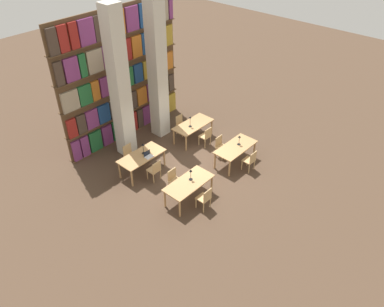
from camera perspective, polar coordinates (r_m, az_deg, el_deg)
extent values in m
plane|color=#4C3828|center=(14.86, -0.33, -2.00)|extent=(40.00, 40.00, 0.00)
cube|color=brown|center=(15.81, -10.62, 11.56)|extent=(5.95, 0.06, 5.50)
cube|color=brown|center=(17.10, -9.62, 3.22)|extent=(5.95, 0.35, 0.03)
cube|color=#84387A|center=(15.62, -17.26, 0.48)|extent=(0.33, 0.20, 0.90)
cube|color=#84387A|center=(15.77, -16.08, 1.11)|extent=(0.35, 0.20, 0.90)
cube|color=#236B38|center=(15.99, -14.56, 1.92)|extent=(0.56, 0.20, 0.90)
cube|color=#84387A|center=(16.25, -12.91, 2.81)|extent=(0.48, 0.20, 0.90)
cube|color=#236B38|center=(16.48, -11.57, 3.52)|extent=(0.36, 0.20, 0.90)
cube|color=orange|center=(16.70, -10.40, 4.14)|extent=(0.37, 0.20, 0.90)
cube|color=maroon|center=(16.95, -9.12, 4.81)|extent=(0.46, 0.20, 0.90)
cube|color=#47382D|center=(17.18, -8.03, 5.38)|extent=(0.30, 0.20, 0.90)
cube|color=#84387A|center=(17.42, -6.95, 5.95)|extent=(0.52, 0.20, 0.90)
cube|color=#236B38|center=(17.72, -5.71, 6.59)|extent=(0.41, 0.20, 0.90)
cube|color=#47382D|center=(18.02, -4.50, 7.22)|extent=(0.52, 0.20, 0.90)
cube|color=#B7932D|center=(18.36, -3.26, 7.85)|extent=(0.48, 0.20, 0.90)
cube|color=brown|center=(16.54, -10.00, 6.41)|extent=(5.95, 0.35, 0.03)
cube|color=maroon|center=(15.07, -17.90, 3.73)|extent=(0.37, 0.20, 0.79)
cube|color=#47382D|center=(15.24, -16.61, 4.38)|extent=(0.38, 0.20, 0.79)
cube|color=#84387A|center=(15.45, -15.10, 5.14)|extent=(0.54, 0.20, 0.79)
cube|color=navy|center=(15.72, -13.37, 6.00)|extent=(0.55, 0.20, 0.79)
cube|color=tan|center=(15.99, -11.81, 6.78)|extent=(0.40, 0.20, 0.79)
cube|color=#B7932D|center=(16.20, -10.65, 7.34)|extent=(0.33, 0.20, 0.79)
cube|color=#47382D|center=(16.47, -9.33, 7.99)|extent=(0.56, 0.20, 0.79)
cube|color=orange|center=(16.79, -7.78, 8.73)|extent=(0.52, 0.20, 0.79)
cube|color=#84387A|center=(17.14, -6.27, 9.45)|extent=(0.54, 0.20, 0.79)
cube|color=#B7932D|center=(17.55, -4.64, 10.21)|extent=(0.68, 0.20, 0.79)
cube|color=#47382D|center=(17.89, -3.34, 10.81)|extent=(0.30, 0.20, 0.79)
cube|color=brown|center=(16.03, -10.41, 9.82)|extent=(5.95, 0.35, 0.03)
cube|color=tan|center=(14.60, -18.17, 7.64)|extent=(0.69, 0.20, 0.80)
cube|color=#236B38|center=(14.89, -16.08, 8.61)|extent=(0.54, 0.20, 0.80)
cube|color=orange|center=(15.11, -14.62, 9.28)|extent=(0.34, 0.20, 0.80)
cube|color=#84387A|center=(15.32, -13.33, 9.86)|extent=(0.37, 0.20, 0.80)
cube|color=tan|center=(15.53, -12.12, 10.41)|extent=(0.32, 0.20, 0.80)
cube|color=navy|center=(15.74, -10.97, 10.91)|extent=(0.41, 0.20, 0.80)
cube|color=#236B38|center=(15.98, -9.73, 11.46)|extent=(0.43, 0.20, 0.80)
cube|color=navy|center=(16.27, -8.33, 12.06)|extent=(0.45, 0.20, 0.80)
cube|color=#B7932D|center=(16.52, -7.19, 12.55)|extent=(0.28, 0.20, 0.80)
cube|color=orange|center=(16.75, -6.20, 12.96)|extent=(0.41, 0.20, 0.80)
cube|color=navy|center=(17.05, -5.01, 13.46)|extent=(0.41, 0.20, 0.80)
cube|color=orange|center=(17.38, -3.72, 13.98)|extent=(0.48, 0.20, 0.80)
cube|color=brown|center=(15.58, -10.85, 13.44)|extent=(5.95, 0.35, 0.03)
cube|color=#47382D|center=(14.04, -19.73, 11.39)|extent=(0.30, 0.20, 0.88)
cube|color=#84387A|center=(14.26, -18.00, 12.12)|extent=(0.56, 0.20, 0.88)
cube|color=#236B38|center=(14.48, -16.45, 12.77)|extent=(0.27, 0.20, 0.88)
cube|color=tan|center=(14.74, -14.70, 13.49)|extent=(0.66, 0.20, 0.88)
cube|color=#84387A|center=(15.00, -13.12, 14.12)|extent=(0.28, 0.20, 0.88)
cube|color=navy|center=(15.22, -11.90, 14.60)|extent=(0.39, 0.20, 0.88)
cube|color=maroon|center=(15.52, -10.27, 15.23)|extent=(0.58, 0.20, 0.88)
cube|color=orange|center=(15.87, -8.58, 15.86)|extent=(0.49, 0.20, 0.88)
cube|color=navy|center=(16.22, -7.00, 16.44)|extent=(0.59, 0.20, 0.88)
cube|color=#236B38|center=(16.64, -5.23, 17.07)|extent=(0.64, 0.20, 0.88)
cube|color=#B7932D|center=(17.02, -3.72, 17.59)|extent=(0.40, 0.20, 0.88)
cube|color=brown|center=(15.20, -11.33, 17.25)|extent=(5.95, 0.35, 0.03)
cube|color=#47382D|center=(13.66, -20.60, 15.69)|extent=(0.36, 0.20, 0.93)
cube|color=maroon|center=(13.83, -19.20, 16.22)|extent=(0.36, 0.20, 0.93)
cube|color=maroon|center=(14.03, -17.72, 16.77)|extent=(0.33, 0.20, 0.93)
cube|color=#84387A|center=(14.29, -15.91, 17.43)|extent=(0.63, 0.20, 0.93)
cube|color=#47382D|center=(14.60, -13.97, 18.11)|extent=(0.49, 0.20, 0.93)
cube|color=maroon|center=(14.87, -12.37, 18.65)|extent=(0.46, 0.20, 0.93)
cube|color=orange|center=(15.13, -10.94, 19.13)|extent=(0.34, 0.20, 0.93)
cube|color=#84387A|center=(15.46, -9.28, 19.66)|extent=(0.61, 0.20, 0.93)
cube|color=navy|center=(15.87, -7.35, 20.25)|extent=(0.58, 0.20, 0.93)
cube|color=orange|center=(16.17, -6.00, 20.65)|extent=(0.26, 0.20, 0.93)
cube|color=tan|center=(16.38, -5.16, 20.89)|extent=(0.29, 0.20, 0.93)
cube|color=tan|center=(16.60, -4.29, 21.14)|extent=(0.31, 0.20, 0.93)
cube|color=#84387A|center=(16.81, -3.45, 21.37)|extent=(0.20, 0.20, 0.93)
cube|color=beige|center=(14.39, -11.00, 10.06)|extent=(0.60, 0.60, 6.00)
cube|color=beige|center=(15.51, -5.31, 12.56)|extent=(0.60, 0.60, 6.00)
cube|color=tan|center=(12.94, -0.50, -4.48)|extent=(1.83, 0.87, 0.04)
cylinder|color=tan|center=(12.57, -1.87, -8.37)|extent=(0.07, 0.07, 0.74)
cylinder|color=tan|center=(13.50, 3.01, -4.66)|extent=(0.07, 0.07, 0.74)
cylinder|color=tan|center=(12.94, -4.16, -6.89)|extent=(0.07, 0.07, 0.74)
cylinder|color=tan|center=(13.84, 0.75, -3.39)|extent=(0.07, 0.07, 0.74)
cylinder|color=tan|center=(12.97, 0.62, -7.59)|extent=(0.04, 0.04, 0.42)
cylinder|color=tan|center=(13.17, 1.66, -6.78)|extent=(0.04, 0.04, 0.42)
cylinder|color=tan|center=(12.82, 1.77, -8.29)|extent=(0.04, 0.04, 0.42)
cylinder|color=tan|center=(13.02, 2.81, -7.45)|extent=(0.04, 0.04, 0.42)
cube|color=tan|center=(12.84, 1.73, -6.78)|extent=(0.42, 0.40, 0.04)
cube|color=tan|center=(12.59, 2.40, -6.39)|extent=(0.40, 0.03, 0.42)
cylinder|color=tan|center=(13.65, -1.43, -4.93)|extent=(0.04, 0.04, 0.42)
cylinder|color=tan|center=(13.46, -2.48, -5.68)|extent=(0.04, 0.04, 0.42)
cylinder|color=tan|center=(13.83, -2.47, -4.31)|extent=(0.04, 0.04, 0.42)
cylinder|color=tan|center=(13.64, -3.52, -5.04)|extent=(0.04, 0.04, 0.42)
cube|color=tan|center=(13.49, -2.50, -4.25)|extent=(0.42, 0.40, 0.04)
cube|color=tan|center=(13.45, -3.09, -3.16)|extent=(0.40, 0.03, 0.42)
cylinder|color=black|center=(13.03, -0.19, -3.96)|extent=(0.14, 0.14, 0.01)
cylinder|color=black|center=(12.91, -0.20, -3.34)|extent=(0.02, 0.02, 0.35)
cone|color=black|center=(12.78, -0.20, -2.62)|extent=(0.11, 0.11, 0.07)
cube|color=tan|center=(14.72, 6.68, 0.99)|extent=(1.83, 0.87, 0.04)
cylinder|color=tan|center=(14.24, 5.72, -2.28)|extent=(0.07, 0.07, 0.74)
cylinder|color=tan|center=(15.37, 9.48, 0.63)|extent=(0.07, 0.07, 0.74)
cylinder|color=tan|center=(14.57, 3.52, -1.13)|extent=(0.07, 0.07, 0.74)
cylinder|color=tan|center=(15.68, 7.35, 1.63)|extent=(0.07, 0.07, 0.74)
cylinder|color=tan|center=(14.70, 7.60, -1.80)|extent=(0.04, 0.04, 0.42)
cylinder|color=tan|center=(14.95, 8.40, -1.16)|extent=(0.04, 0.04, 0.42)
cylinder|color=tan|center=(14.56, 8.68, -2.34)|extent=(0.04, 0.04, 0.42)
cylinder|color=tan|center=(14.81, 9.48, -1.69)|extent=(0.04, 0.04, 0.42)
cube|color=tan|center=(14.62, 8.62, -1.03)|extent=(0.42, 0.40, 0.04)
cube|color=tan|center=(14.40, 9.30, -0.60)|extent=(0.40, 0.03, 0.42)
cylinder|color=tan|center=(15.37, 5.47, 0.29)|extent=(0.04, 0.04, 0.42)
cylinder|color=tan|center=(15.14, 4.64, -0.30)|extent=(0.04, 0.04, 0.42)
cylinder|color=tan|center=(15.53, 4.47, 0.78)|extent=(0.04, 0.04, 0.42)
cylinder|color=tan|center=(15.30, 3.64, 0.20)|extent=(0.04, 0.04, 0.42)
cube|color=tan|center=(15.20, 4.60, 0.95)|extent=(0.42, 0.40, 0.04)
cube|color=tan|center=(15.16, 4.09, 1.93)|extent=(0.40, 0.03, 0.42)
cylinder|color=black|center=(14.84, 7.15, 1.39)|extent=(0.14, 0.14, 0.01)
cylinder|color=black|center=(14.74, 7.20, 1.94)|extent=(0.02, 0.02, 0.33)
cone|color=black|center=(14.63, 7.25, 2.58)|extent=(0.11, 0.11, 0.07)
cube|color=tan|center=(14.28, -7.69, -0.36)|extent=(1.83, 0.87, 0.04)
cylinder|color=tan|center=(13.90, -9.14, -3.75)|extent=(0.07, 0.07, 0.74)
cylinder|color=tan|center=(14.73, -4.25, -0.68)|extent=(0.07, 0.07, 0.74)
cylinder|color=tan|center=(14.35, -10.98, -2.51)|extent=(0.07, 0.07, 0.74)
cylinder|color=tan|center=(15.16, -6.12, 0.40)|extent=(0.07, 0.07, 0.74)
cylinder|color=tan|center=(14.22, -6.81, -3.25)|extent=(0.04, 0.04, 0.42)
cylinder|color=tan|center=(14.40, -5.75, -2.58)|extent=(0.04, 0.04, 0.42)
cylinder|color=tan|center=(14.02, -5.87, -3.84)|extent=(0.04, 0.04, 0.42)
cylinder|color=tan|center=(14.20, -4.81, -3.15)|extent=(0.04, 0.04, 0.42)
cube|color=tan|center=(14.06, -5.87, -2.48)|extent=(0.42, 0.40, 0.04)
cube|color=tan|center=(13.81, -5.40, -2.05)|extent=(0.40, 0.03, 0.42)
cylinder|color=tan|center=(14.99, -8.29, -1.02)|extent=(0.04, 0.04, 0.42)
cylinder|color=tan|center=(14.82, -9.33, -1.64)|extent=(0.04, 0.04, 0.42)
cylinder|color=tan|center=(15.21, -9.14, -0.50)|extent=(0.04, 0.04, 0.42)
cylinder|color=tan|center=(15.04, -10.17, -1.11)|extent=(0.04, 0.04, 0.42)
cube|color=tan|center=(14.88, -9.32, -0.36)|extent=(0.42, 0.40, 0.04)
cube|color=tan|center=(14.86, -9.86, 0.64)|extent=(0.40, 0.03, 0.42)
cylinder|color=black|center=(14.36, -7.37, 0.05)|extent=(0.14, 0.14, 0.01)
cylinder|color=black|center=(14.25, -7.43, 0.67)|extent=(0.02, 0.02, 0.37)
cone|color=black|center=(14.13, -7.50, 1.39)|extent=(0.11, 0.11, 0.07)
cube|color=silver|center=(14.16, -6.56, -0.47)|extent=(0.32, 0.22, 0.01)
cube|color=black|center=(14.17, -6.89, 0.05)|extent=(0.32, 0.01, 0.20)
cube|color=tan|center=(16.02, 0.17, 4.45)|extent=(1.83, 0.87, 0.04)
cylinder|color=tan|center=(15.52, -0.91, 1.57)|extent=(0.07, 0.07, 0.74)
cylinder|color=tan|center=(16.57, 3.00, 4.01)|extent=(0.07, 0.07, 0.74)
cylinder|color=tan|center=(15.92, -2.78, 2.53)|extent=(0.07, 0.07, 0.74)
cylinder|color=tan|center=(16.95, 1.16, 4.86)|extent=(0.07, 0.07, 0.74)
cylinder|color=tan|center=(15.94, 1.06, 1.94)|extent=(0.04, 0.04, 0.42)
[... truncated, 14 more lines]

